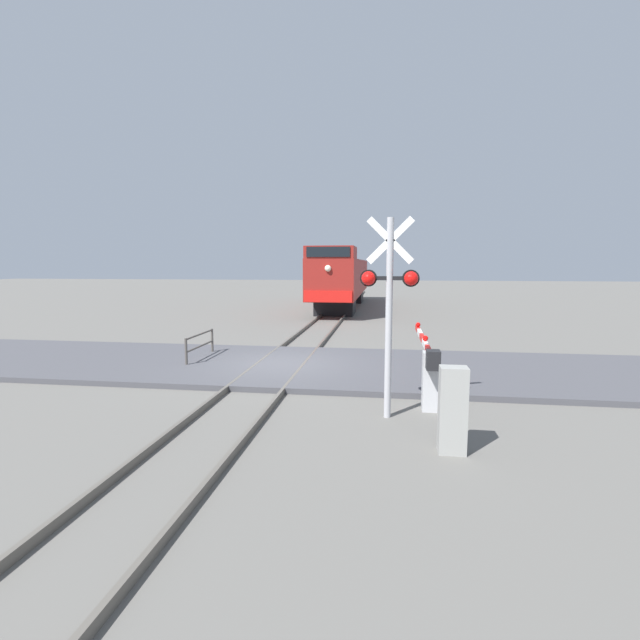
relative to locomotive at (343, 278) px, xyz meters
name	(u,v)px	position (x,y,z in m)	size (l,w,h in m)	color
ground_plane	(281,368)	(0.00, -20.15, -2.15)	(160.00, 160.00, 0.00)	#605E59
rail_track_left	(258,365)	(-0.72, -20.15, -2.07)	(0.08, 80.00, 0.15)	#59544C
rail_track_right	(304,366)	(0.72, -20.15, -2.07)	(0.08, 80.00, 0.15)	#59544C
road_surface	(281,365)	(0.00, -20.15, -2.07)	(36.00, 5.65, 0.15)	#47474C
locomotive	(343,278)	(0.00, 0.00, 0.00)	(2.84, 17.86, 4.20)	black
crossing_signal	(389,294)	(3.24, -24.35, 0.41)	(1.18, 0.33, 4.11)	#ADADB2
crossing_gate	(429,366)	(4.16, -23.16, -1.28)	(0.36, 5.34, 1.40)	silver
utility_cabinet	(453,410)	(4.31, -26.01, -1.41)	(0.45, 0.35, 1.47)	#999993
guard_railing	(200,344)	(-2.77, -19.71, -1.54)	(0.08, 2.19, 0.95)	#4C4742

